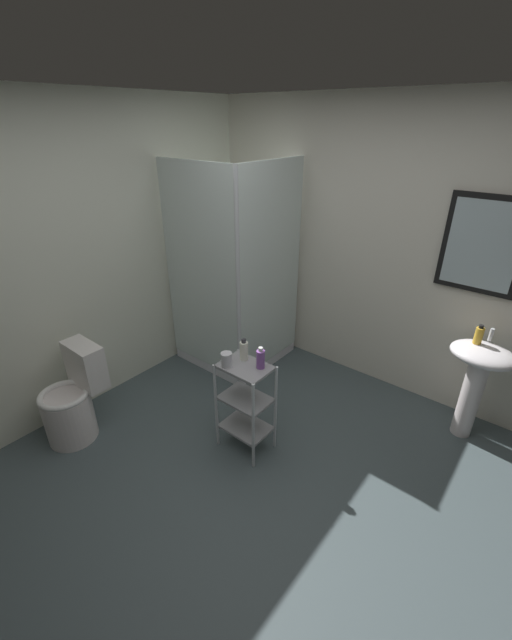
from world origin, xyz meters
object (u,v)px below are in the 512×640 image
object	(u,v)px
lotion_bottle_white	(244,350)
toilet	(73,402)
conditioner_bottle_purple	(261,359)
shower_stall	(236,321)
rinse_cup	(227,360)
hand_soap_bottle	(479,335)
pedestal_sink	(478,373)
storage_cart	(246,400)

from	to	relation	value
lotion_bottle_white	toilet	bearing A→B (deg)	-142.97
lotion_bottle_white	conditioner_bottle_purple	world-z (taller)	lotion_bottle_white
shower_stall	rinse_cup	bearing A→B (deg)	-51.17
hand_soap_bottle	pedestal_sink	bearing A→B (deg)	-15.91
conditioner_bottle_purple	rinse_cup	xyz separation A→B (m)	(-0.20, -0.14, -0.02)
pedestal_sink	storage_cart	distance (m)	1.76
storage_cart	hand_soap_bottle	distance (m)	1.78
conditioner_bottle_purple	rinse_cup	world-z (taller)	conditioner_bottle_purple
toilet	conditioner_bottle_purple	world-z (taller)	conditioner_bottle_purple
toilet	rinse_cup	bearing A→B (deg)	32.71
storage_cart	conditioner_bottle_purple	size ratio (longest dim) A/B	4.57
storage_cart	rinse_cup	xyz separation A→B (m)	(-0.10, -0.08, 0.36)
shower_stall	hand_soap_bottle	world-z (taller)	shower_stall
toilet	storage_cart	size ratio (longest dim) A/B	1.03
pedestal_sink	lotion_bottle_white	distance (m)	1.77
storage_cart	hand_soap_bottle	size ratio (longest dim) A/B	4.94
shower_stall	storage_cart	size ratio (longest dim) A/B	2.70
toilet	hand_soap_bottle	distance (m)	3.12
shower_stall	rinse_cup	size ratio (longest dim) A/B	18.84
shower_stall	toilet	size ratio (longest dim) A/B	2.63
shower_stall	pedestal_sink	size ratio (longest dim) A/B	2.47
shower_stall	conditioner_bottle_purple	distance (m)	1.32
toilet	rinse_cup	distance (m)	1.32
toilet	rinse_cup	world-z (taller)	rinse_cup
hand_soap_bottle	lotion_bottle_white	bearing A→B (deg)	-137.35
hand_soap_bottle	toilet	bearing A→B (deg)	-139.81
toilet	hand_soap_bottle	xyz separation A→B (m)	(2.34, 1.98, 0.56)
shower_stall	conditioner_bottle_purple	xyz separation A→B (m)	(0.97, -0.83, 0.35)
pedestal_sink	lotion_bottle_white	world-z (taller)	lotion_bottle_white
pedestal_sink	conditioner_bottle_purple	world-z (taller)	conditioner_bottle_purple
lotion_bottle_white	conditioner_bottle_purple	xyz separation A→B (m)	(0.16, -0.01, -0.00)
conditioner_bottle_purple	rinse_cup	size ratio (longest dim) A/B	1.53
storage_cart	toilet	bearing A→B (deg)	-146.65
storage_cart	conditioner_bottle_purple	bearing A→B (deg)	29.08
conditioner_bottle_purple	lotion_bottle_white	bearing A→B (deg)	176.92
storage_cart	lotion_bottle_white	size ratio (longest dim) A/B	4.46
shower_stall	conditioner_bottle_purple	size ratio (longest dim) A/B	12.34
rinse_cup	pedestal_sink	bearing A→B (deg)	43.37
lotion_bottle_white	storage_cart	bearing A→B (deg)	-44.75
pedestal_sink	conditioner_bottle_purple	xyz separation A→B (m)	(-1.17, -1.16, 0.23)
pedestal_sink	hand_soap_bottle	world-z (taller)	hand_soap_bottle
pedestal_sink	storage_cart	xyz separation A→B (m)	(-1.27, -1.21, -0.14)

